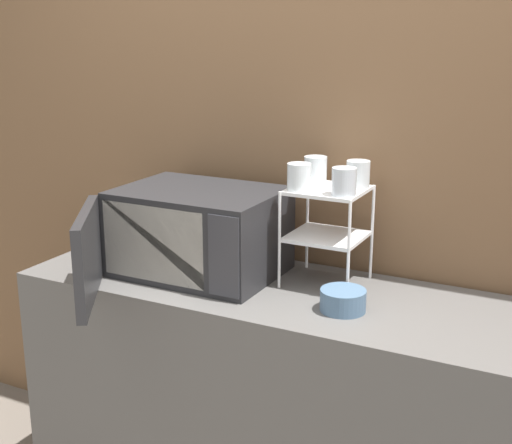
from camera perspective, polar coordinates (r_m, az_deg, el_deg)
The scene contains 9 objects.
wall_back at distance 2.54m, azimuth 5.97°, elevation 5.20°, with size 8.00×0.06×2.60m.
counter at distance 2.55m, azimuth 2.62°, elevation -15.06°, with size 1.85×0.57×0.91m.
microwave at distance 2.47m, azimuth -4.98°, elevation -0.86°, with size 0.57×0.78×0.30m.
dish_rack at distance 2.36m, azimuth 5.72°, elevation 0.52°, with size 0.25×0.24×0.33m.
glass_front_left at distance 2.29m, azimuth 3.53°, elevation 3.62°, with size 0.08×0.08×0.09m.
glass_back_right at distance 2.36m, azimuth 8.17°, elevation 3.83°, with size 0.08×0.08×0.09m.
glass_front_right at distance 2.24m, azimuth 7.06°, elevation 3.24°, with size 0.08×0.08×0.09m.
glass_back_left at distance 2.42m, azimuth 4.81°, elevation 4.22°, with size 0.08×0.08×0.09m.
bowl at distance 2.20m, azimuth 6.97°, elevation -6.25°, with size 0.14×0.14×0.07m.
Camera 1 is at (0.90, -1.71, 1.76)m, focal length 50.00 mm.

